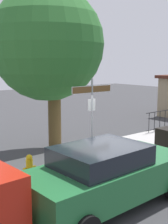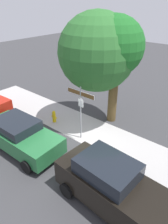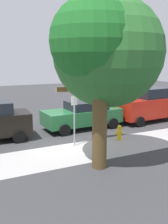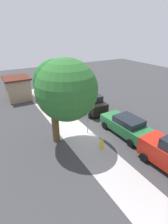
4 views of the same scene
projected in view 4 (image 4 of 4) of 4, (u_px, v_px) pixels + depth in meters
ground_plane at (89, 130)px, 15.47m from camera, size 60.00×60.00×0.00m
sidewalk_strip at (67, 123)px, 16.46m from camera, size 24.00×2.60×0.00m
street_sign at (88, 110)px, 14.08m from camera, size 1.74×0.07×3.08m
shade_tree at (64, 88)px, 11.89m from camera, size 4.58×4.31×6.47m
car_green at (126, 125)px, 14.48m from camera, size 4.64×2.22×1.61m
car_black at (91, 103)px, 18.57m from camera, size 4.43×2.19×1.96m
car_blue at (68, 89)px, 23.05m from camera, size 4.41×2.07×1.78m
iron_fence at (40, 103)px, 19.62m from camera, size 4.04×0.04×1.07m
utility_shed at (18, 88)px, 21.73m from camera, size 3.35×3.03×2.78m
fire_hydrant at (102, 144)px, 12.88m from camera, size 0.42×0.22×0.78m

